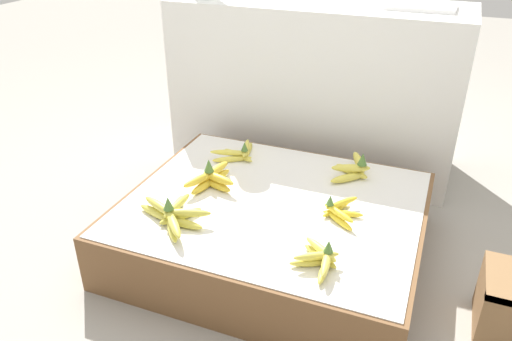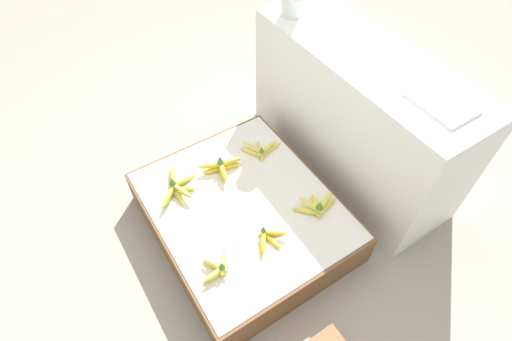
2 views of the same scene
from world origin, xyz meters
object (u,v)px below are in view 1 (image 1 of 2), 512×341
(banana_bunch_middle_midleft, at_px, (339,211))
(foam_tray_white, at_px, (421,6))
(banana_bunch_back_midleft, at_px, (355,168))
(banana_bunch_back_left, at_px, (239,153))
(banana_bunch_front_midleft, at_px, (321,258))
(banana_bunch_front_left, at_px, (173,214))
(banana_bunch_middle_left, at_px, (212,178))

(banana_bunch_middle_midleft, bearing_deg, foam_tray_white, 82.13)
(banana_bunch_back_midleft, height_order, foam_tray_white, foam_tray_white)
(banana_bunch_middle_midleft, height_order, banana_bunch_back_midleft, banana_bunch_back_midleft)
(banana_bunch_middle_midleft, relative_size, foam_tray_white, 0.67)
(banana_bunch_back_left, bearing_deg, banana_bunch_front_midleft, -47.98)
(banana_bunch_front_left, height_order, foam_tray_white, foam_tray_white)
(banana_bunch_middle_left, relative_size, banana_bunch_back_midleft, 1.02)
(banana_bunch_front_left, height_order, banana_bunch_front_midleft, banana_bunch_front_left)
(banana_bunch_back_left, relative_size, foam_tray_white, 0.82)
(banana_bunch_front_left, distance_m, banana_bunch_middle_left, 0.26)
(banana_bunch_front_left, bearing_deg, banana_bunch_back_midleft, 47.44)
(banana_bunch_middle_midleft, distance_m, banana_bunch_back_left, 0.57)
(banana_bunch_front_midleft, height_order, foam_tray_white, foam_tray_white)
(banana_bunch_back_midleft, distance_m, foam_tray_white, 0.75)
(banana_bunch_front_midleft, xyz_separation_m, banana_bunch_middle_left, (-0.51, 0.30, 0.01))
(banana_bunch_front_midleft, height_order, banana_bunch_back_midleft, banana_bunch_back_midleft)
(banana_bunch_front_left, height_order, banana_bunch_back_midleft, banana_bunch_back_midleft)
(banana_bunch_middle_left, bearing_deg, foam_tray_white, 52.05)
(banana_bunch_front_left, height_order, banana_bunch_middle_left, banana_bunch_middle_left)
(banana_bunch_back_left, xyz_separation_m, banana_bunch_back_midleft, (0.48, 0.03, 0.01))
(banana_bunch_front_left, bearing_deg, banana_bunch_middle_midleft, 24.88)
(banana_bunch_front_left, relative_size, foam_tray_white, 1.01)
(banana_bunch_middle_midleft, bearing_deg, banana_bunch_middle_left, 177.00)
(banana_bunch_front_midleft, bearing_deg, banana_bunch_middle_left, 149.10)
(banana_bunch_back_left, height_order, foam_tray_white, foam_tray_white)
(banana_bunch_middle_left, relative_size, banana_bunch_back_left, 1.05)
(banana_bunch_back_left, distance_m, banana_bunch_back_midleft, 0.49)
(banana_bunch_middle_midleft, distance_m, banana_bunch_back_midleft, 0.31)
(banana_bunch_back_midleft, relative_size, foam_tray_white, 0.85)
(foam_tray_white, bearing_deg, banana_bunch_back_midleft, -103.79)
(banana_bunch_middle_midleft, height_order, foam_tray_white, foam_tray_white)
(banana_bunch_back_left, distance_m, foam_tray_white, 0.97)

